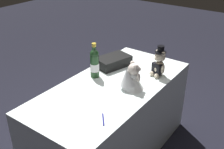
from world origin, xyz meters
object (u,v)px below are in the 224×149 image
object	(u,v)px
champagne_bottle	(95,63)
signing_pen	(103,119)
teddy_bear_bride	(132,78)
gift_case_black	(113,61)
teddy_bear_groom	(159,64)

from	to	relation	value
champagne_bottle	signing_pen	size ratio (longest dim) A/B	2.84
teddy_bear_bride	gift_case_black	xyz separation A→B (m)	(0.27, 0.38, -0.05)
teddy_bear_bride	champagne_bottle	world-z (taller)	champagne_bottle
teddy_bear_groom	teddy_bear_bride	size ratio (longest dim) A/B	1.21
teddy_bear_groom	champagne_bottle	size ratio (longest dim) A/B	0.89
teddy_bear_bride	signing_pen	xyz separation A→B (m)	(-0.48, -0.07, -0.10)
teddy_bear_groom	signing_pen	size ratio (longest dim) A/B	2.53
teddy_bear_groom	gift_case_black	size ratio (longest dim) A/B	0.78
teddy_bear_bride	champagne_bottle	bearing A→B (deg)	91.81
teddy_bear_groom	signing_pen	world-z (taller)	teddy_bear_groom
teddy_bear_groom	teddy_bear_bride	xyz separation A→B (m)	(-0.34, 0.07, -0.02)
champagne_bottle	signing_pen	xyz separation A→B (m)	(-0.47, -0.45, -0.13)
teddy_bear_bride	gift_case_black	world-z (taller)	teddy_bear_bride
teddy_bear_groom	gift_case_black	bearing A→B (deg)	99.55
champagne_bottle	teddy_bear_bride	bearing A→B (deg)	-88.19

